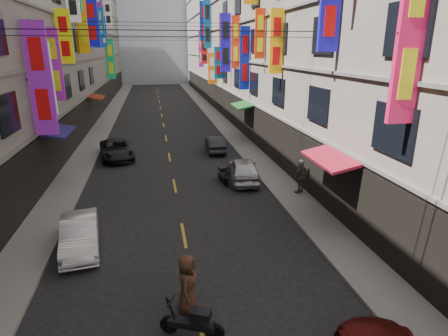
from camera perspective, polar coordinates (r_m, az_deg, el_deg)
name	(u,v)px	position (r m, az deg, el deg)	size (l,w,h in m)	color
sidewalk_left	(102,127)	(39.09, -18.06, 6.01)	(2.00, 90.00, 0.12)	slate
sidewalk_right	(221,122)	(39.39, -0.39, 6.96)	(2.00, 90.00, 0.12)	slate
building_row_left	(21,24)	(39.68, -28.50, 18.71)	(10.14, 90.00, 19.00)	gray
building_row_right	(280,27)	(40.26, 8.57, 20.49)	(10.14, 90.00, 19.00)	gray
haze_block	(153,32)	(88.14, -10.76, 19.76)	(18.00, 8.00, 22.00)	#A8ADBB
shop_signage	(160,26)	(31.74, -9.67, 20.56)	(14.00, 55.00, 11.75)	#112BCB
street_awnings	(149,127)	(22.50, -11.37, 6.07)	(13.99, 35.20, 0.41)	#134723
overhead_cables	(163,26)	(26.12, -9.22, 20.56)	(14.00, 38.04, 1.24)	black
lane_markings	(165,131)	(35.85, -9.03, 5.58)	(0.12, 80.20, 0.01)	gold
scooter_crossing	(193,323)	(10.81, -4.78, -22.45)	(1.69, 0.89, 1.14)	black
scooter_far_right	(223,175)	(21.57, -0.16, -1.12)	(0.52, 1.80, 1.14)	black
car_left_mid	(80,234)	(15.57, -21.14, -9.40)	(1.32, 3.79, 1.25)	silver
car_left_far	(117,149)	(27.41, -16.05, 2.73)	(2.14, 4.64, 1.29)	black
car_right_mid	(243,169)	(21.82, 2.92, -0.22)	(1.64, 4.08, 1.39)	silver
car_right_far	(215,144)	(28.11, -1.37, 3.68)	(1.26, 3.60, 1.19)	#27282F
pedestrian_rfar	(301,176)	(19.98, 11.62, -1.25)	(1.07, 0.61, 1.83)	#535355
pedestrian_crossing	(187,284)	(11.35, -5.63, -17.23)	(0.90, 0.62, 1.85)	#46291C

